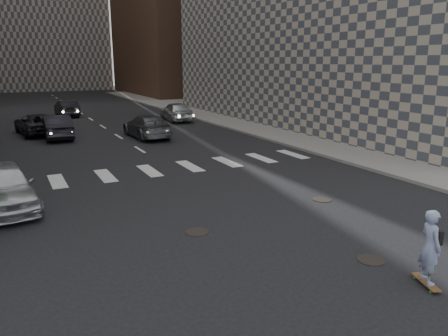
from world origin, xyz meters
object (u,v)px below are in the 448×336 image
object	(u,v)px
skateboarder	(430,247)
traffic_car_d	(176,111)
traffic_car_b	(147,126)
traffic_car_c	(37,124)
traffic_car_e	(67,108)
traffic_car_a	(57,127)
silver_sedan	(3,187)

from	to	relation	value
skateboarder	traffic_car_d	xyz separation A→B (m)	(4.90, 28.60, -0.14)
traffic_car_b	traffic_car_c	size ratio (longest dim) A/B	1.01
traffic_car_d	traffic_car_e	xyz separation A→B (m)	(-7.78, 7.40, -0.08)
skateboarder	traffic_car_a	world-z (taller)	skateboarder
skateboarder	traffic_car_b	bearing A→B (deg)	108.44
traffic_car_b	traffic_car_d	size ratio (longest dim) A/B	1.08
traffic_car_b	traffic_car_c	bearing A→B (deg)	-38.32
traffic_car_b	traffic_car_e	distance (m)	14.55
skateboarder	traffic_car_a	xyz separation A→B (m)	(-5.06, 24.00, -0.17)
silver_sedan	traffic_car_e	xyz separation A→B (m)	(5.48, 25.90, -0.06)
traffic_car_a	traffic_car_d	world-z (taller)	traffic_car_d
skateboarder	traffic_car_e	xyz separation A→B (m)	(-2.87, 36.00, -0.21)
silver_sedan	traffic_car_e	distance (m)	26.47
traffic_car_a	traffic_car_d	xyz separation A→B (m)	(9.96, 4.60, 0.04)
traffic_car_d	traffic_car_c	bearing A→B (deg)	16.03
traffic_car_c	traffic_car_e	world-z (taller)	traffic_car_e
traffic_car_c	traffic_car_d	size ratio (longest dim) A/B	1.07
traffic_car_a	traffic_car_e	world-z (taller)	traffic_car_a
skateboarder	traffic_car_e	bearing A→B (deg)	113.66
skateboarder	traffic_car_a	bearing A→B (deg)	121.00
traffic_car_b	traffic_car_e	size ratio (longest dim) A/B	1.16
skateboarder	traffic_car_c	distance (m)	27.16
traffic_car_c	silver_sedan	bearing A→B (deg)	75.33
skateboarder	traffic_car_b	world-z (taller)	skateboarder
traffic_car_b	traffic_car_e	world-z (taller)	traffic_car_b
traffic_car_a	traffic_car_d	distance (m)	10.97
skateboarder	traffic_car_e	distance (m)	36.12
traffic_car_c	traffic_car_b	bearing A→B (deg)	136.77
traffic_car_c	traffic_car_a	bearing A→B (deg)	105.89
traffic_car_a	traffic_car_e	distance (m)	12.20
traffic_car_c	traffic_car_d	bearing A→B (deg)	-175.78
skateboarder	traffic_car_a	distance (m)	24.53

